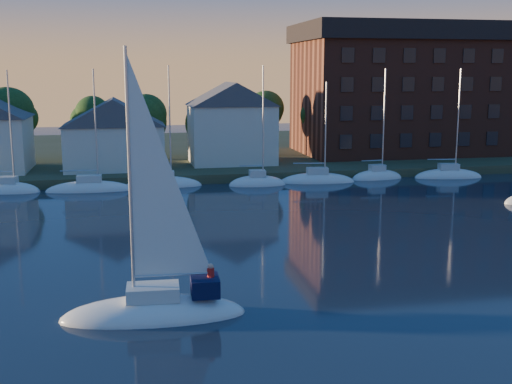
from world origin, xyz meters
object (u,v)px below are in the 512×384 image
object	(u,v)px
clubhouse_east	(231,122)
condo_block	(410,88)
hero_sailboat	(156,305)
clubhouse_centre	(114,133)

from	to	relation	value
clubhouse_east	condo_block	distance (m)	26.94
condo_block	hero_sailboat	xyz separation A→B (m)	(-37.57, -52.66, -9.20)
clubhouse_centre	hero_sailboat	size ratio (longest dim) A/B	0.81
clubhouse_east	condo_block	xyz separation A→B (m)	(26.00, 5.95, 3.79)
condo_block	clubhouse_east	bearing A→B (deg)	-167.11
clubhouse_east	hero_sailboat	world-z (taller)	hero_sailboat
clubhouse_east	clubhouse_centre	bearing A→B (deg)	-171.87
clubhouse_centre	clubhouse_east	world-z (taller)	clubhouse_east
condo_block	clubhouse_centre	bearing A→B (deg)	-168.76
clubhouse_east	condo_block	size ratio (longest dim) A/B	0.34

